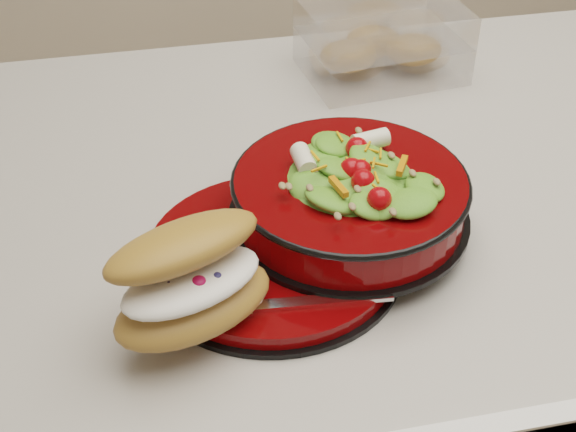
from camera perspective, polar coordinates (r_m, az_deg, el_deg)
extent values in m
cube|color=silver|center=(1.29, 10.99, -13.59)|extent=(1.16, 0.66, 0.86)
cube|color=beige|center=(0.98, 14.06, 3.03)|extent=(1.24, 0.74, 0.04)
cylinder|color=black|center=(0.79, -1.12, -3.16)|extent=(0.26, 0.26, 0.01)
cylinder|color=#610303|center=(0.79, -1.13, -2.61)|extent=(0.25, 0.25, 0.01)
torus|color=black|center=(0.78, -0.27, -2.75)|extent=(0.14, 0.14, 0.01)
cylinder|color=black|center=(0.82, 4.32, 0.02)|extent=(0.25, 0.25, 0.01)
cylinder|color=#610303|center=(0.80, 4.40, 1.43)|extent=(0.23, 0.23, 0.04)
torus|color=black|center=(0.79, 4.46, 2.47)|extent=(0.24, 0.24, 0.01)
ellipsoid|color=#417621|center=(0.79, 4.46, 2.43)|extent=(0.20, 0.20, 0.08)
sphere|color=red|center=(0.78, 8.02, 5.47)|extent=(0.02, 0.02, 0.02)
sphere|color=red|center=(0.81, 5.48, 6.86)|extent=(0.02, 0.02, 0.02)
sphere|color=red|center=(0.80, 2.15, 6.52)|extent=(0.02, 0.02, 0.02)
sphere|color=red|center=(0.76, 1.12, 4.73)|extent=(0.02, 0.02, 0.02)
sphere|color=red|center=(0.73, 3.68, 3.18)|extent=(0.02, 0.02, 0.02)
sphere|color=red|center=(0.74, 7.26, 3.60)|extent=(0.02, 0.02, 0.02)
cylinder|color=silver|center=(0.81, 6.00, 6.89)|extent=(0.04, 0.04, 0.02)
cylinder|color=silver|center=(0.78, 1.15, 5.55)|extent=(0.04, 0.04, 0.02)
cube|color=orange|center=(0.74, 3.69, 3.69)|extent=(0.03, 0.03, 0.01)
cube|color=orange|center=(0.77, 8.27, 5.12)|extent=(0.03, 0.02, 0.01)
ellipsoid|color=#A77833|center=(0.70, -6.71, -6.25)|extent=(0.17, 0.13, 0.04)
ellipsoid|color=white|center=(0.68, -6.86, -4.67)|extent=(0.14, 0.11, 0.02)
ellipsoid|color=#A77833|center=(0.68, -7.19, -2.06)|extent=(0.16, 0.12, 0.04)
sphere|color=#AF0C34|center=(0.68, -8.85, -4.55)|extent=(0.02, 0.02, 0.02)
sphere|color=#AF0C34|center=(0.67, -6.35, -4.83)|extent=(0.02, 0.02, 0.02)
sphere|color=#191947|center=(0.68, -7.66, -4.04)|extent=(0.01, 0.01, 0.01)
sphere|color=#191947|center=(0.68, -5.86, -4.04)|extent=(0.01, 0.01, 0.01)
sphere|color=#191947|center=(0.67, -6.86, -4.53)|extent=(0.01, 0.01, 0.01)
sphere|color=#191947|center=(0.67, -5.06, -4.42)|extent=(0.01, 0.01, 0.01)
sphere|color=#191947|center=(0.67, -8.43, -4.98)|extent=(0.01, 0.01, 0.01)
cube|color=silver|center=(0.72, 2.28, -6.05)|extent=(0.13, 0.02, 0.00)
cube|color=silver|center=(0.72, -4.24, -6.55)|extent=(0.04, 0.03, 0.00)
cube|color=white|center=(1.12, 6.62, 11.28)|extent=(0.22, 0.17, 0.05)
cube|color=white|center=(1.10, 6.80, 13.48)|extent=(0.22, 0.17, 0.04)
ellipsoid|color=#A77833|center=(1.11, 4.30, 11.29)|extent=(0.08, 0.07, 0.04)
ellipsoid|color=#A77833|center=(1.14, 8.92, 11.61)|extent=(0.08, 0.07, 0.04)
ellipsoid|color=#A77833|center=(1.15, 6.08, 12.28)|extent=(0.08, 0.07, 0.04)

